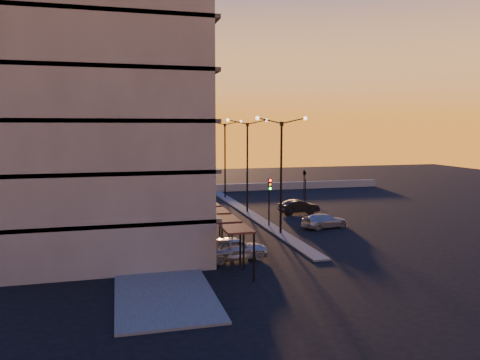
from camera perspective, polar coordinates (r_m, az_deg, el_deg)
name	(u,v)px	position (r m, az deg, el deg)	size (l,w,h in m)	color
ground	(281,234)	(38.32, 4.96, -6.60)	(120.00, 120.00, 0.00)	black
sidewalk_west	(146,230)	(40.10, -11.40, -6.03)	(5.00, 40.00, 0.12)	#4B4B49
median	(247,212)	(47.64, 0.89, -3.93)	(1.20, 36.00, 0.12)	#4B4B49
parapet	(230,188)	(63.37, -1.28, -0.94)	(44.00, 0.50, 1.00)	slate
building	(95,81)	(35.32, -17.23, 11.49)	(14.35, 17.08, 25.00)	slate
streetlamp_near	(281,166)	(37.46, 5.05, 1.77)	(4.32, 0.32, 9.51)	black
streetlamp_mid	(247,158)	(46.96, 0.90, 2.73)	(4.32, 0.32, 9.51)	black
streetlamp_far	(225,153)	(56.63, -1.84, 3.36)	(4.32, 0.32, 9.51)	black
traffic_light_main	(270,194)	(40.45, 3.63, -1.73)	(0.28, 0.44, 4.25)	black
signal_east_a	(305,187)	(53.71, 7.97, -0.79)	(0.13, 0.16, 3.60)	black
signal_east_b	(304,173)	(57.82, 7.83, 0.89)	(0.42, 1.99, 3.60)	black
car_hatchback	(234,248)	(30.88, -0.74, -8.31)	(1.80, 4.48, 1.53)	#ADB1B5
car_sedan	(299,206)	(47.67, 7.21, -3.22)	(1.42, 4.08, 1.34)	black
car_wagon	(325,221)	(41.10, 10.27, -4.91)	(1.72, 4.23, 1.23)	#9EA1A5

